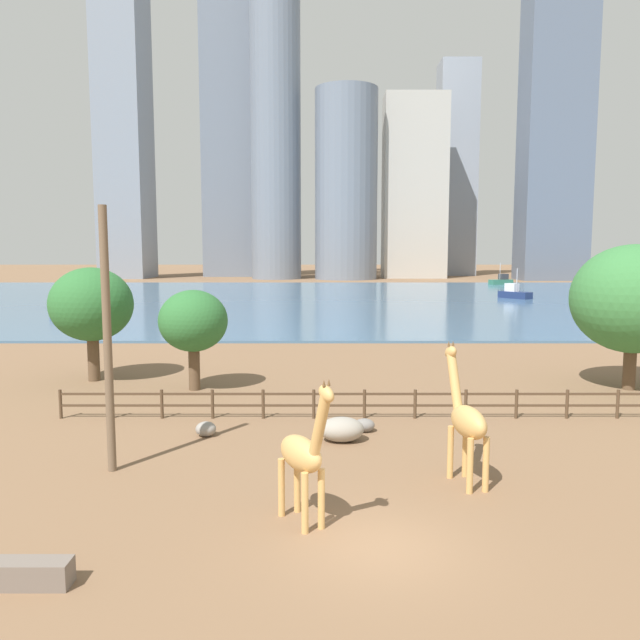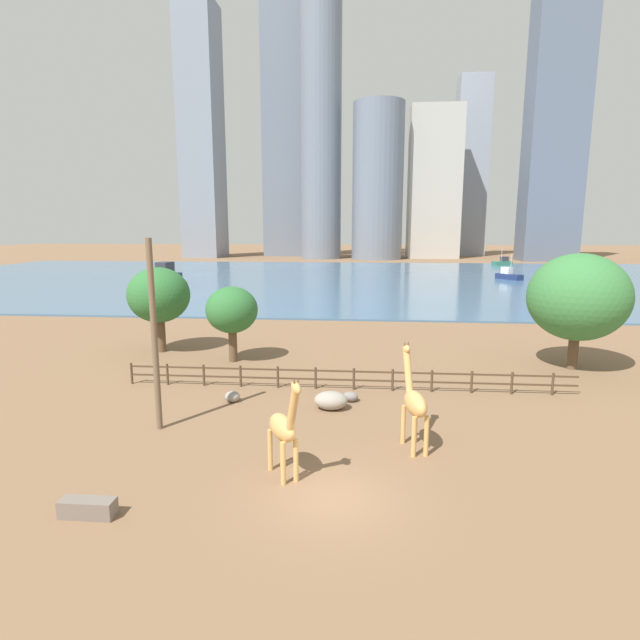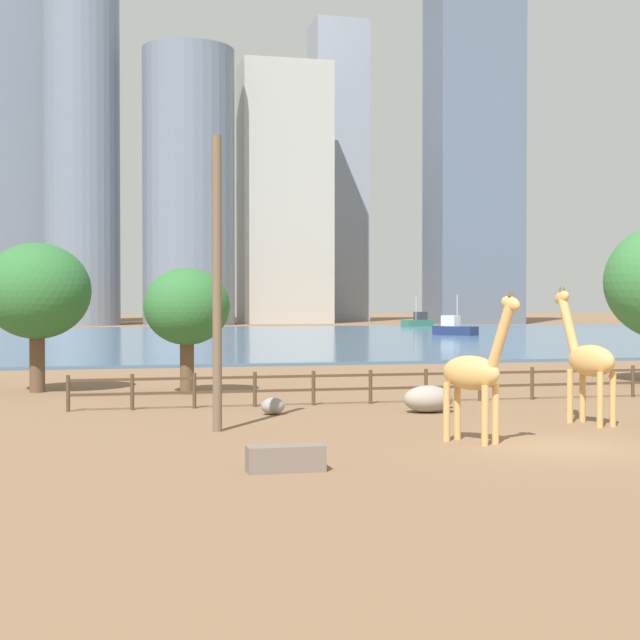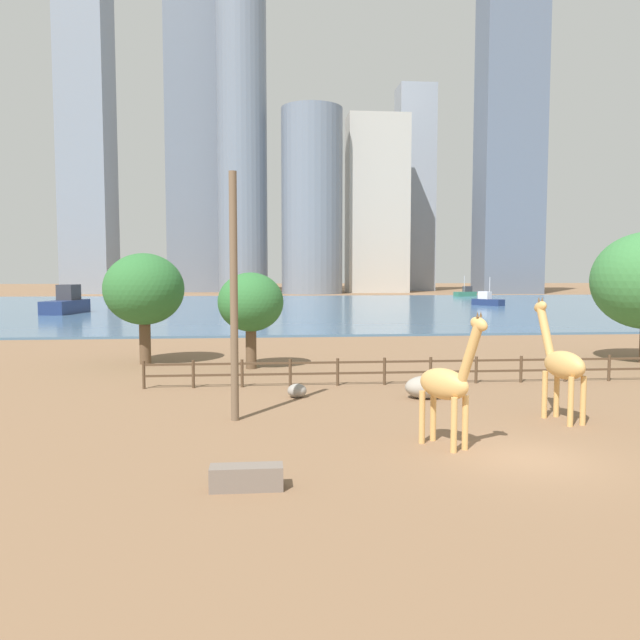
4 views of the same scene
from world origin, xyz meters
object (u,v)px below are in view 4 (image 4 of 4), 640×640
Objects in this scene: giraffe_companion at (561,364)px; feeding_trough at (246,477)px; tree_center_broad at (144,290)px; boat_sailboat at (487,301)px; boulder_small at (425,387)px; boat_tug at (466,293)px; tree_right_tall at (251,303)px; utility_pole at (234,298)px; boulder_by_pole at (439,386)px; boulder_near_fence at (297,391)px; boat_ferry at (66,304)px; giraffe_tall at (447,384)px.

giraffe_companion is 12.83m from feeding_trough.
boat_sailboat is (41.59, 56.91, -3.39)m from tree_center_broad.
boat_tug is (36.38, 104.20, 0.46)m from boulder_small.
tree_right_tall is at bearing -65.46° from boat_sailboat.
tree_right_tall reaches higher than boulder_small.
giraffe_companion is 11.99m from utility_pole.
boulder_small is (-0.98, -1.30, 0.21)m from boulder_by_pole.
boulder_small reaches higher than boulder_near_fence.
boat_ferry is at bearing -112.27° from boat_sailboat.
boulder_small reaches higher than boulder_by_pole.
tree_right_tall reaches higher than boat_tug.
tree_center_broad reaches higher than boulder_near_fence.
boulder_near_fence is 0.15× the size of tree_right_tall.
boat_tug is at bearing -30.88° from giraffe_companion.
giraffe_companion is at bearing -49.50° from tree_right_tall.
boat_tug is (43.68, 114.71, 0.64)m from feeding_trough.
feeding_trough reaches higher than boulder_by_pole.
boat_ferry is at bearing 121.06° from boulder_by_pole.
boat_ferry is at bearing 115.55° from boulder_near_fence.
utility_pole reaches higher than giraffe_companion.
boulder_near_fence is 0.45× the size of feeding_trough.
giraffe_tall is 80.97m from boat_sailboat.
utility_pole reaches higher than giraffe_tall.
boulder_near_fence is (-9.24, 5.02, -1.77)m from giraffe_companion.
tree_center_broad is at bearing -70.76° from boat_sailboat.
boulder_small is 12.80m from feeding_trough.
giraffe_tall is 0.66× the size of tree_center_broad.
utility_pole reaches higher than tree_right_tall.
tree_right_tall is at bearing 168.65° from giraffe_tall.
giraffe_companion is 5.99m from boulder_small.
boulder_near_fence is at bearing 33.65° from boat_ferry.
feeding_trough is 70.05m from boat_ferry.
boulder_small is 0.21× the size of boat_ferry.
boulder_near_fence is 14.04m from tree_center_broad.
utility_pole is 1.38× the size of tree_center_broad.
giraffe_tall is at bearing -99.98° from boulder_small.
boat_sailboat reaches higher than boulder_small.
boulder_by_pole is 14.42m from feeding_trough.
boat_sailboat is at bearing 59.14° from tree_right_tall.
tree_right_tall is at bearing 90.69° from feeding_trough.
tree_right_tall is (6.19, -2.34, -0.68)m from tree_center_broad.
boat_tug reaches higher than feeding_trough.
feeding_trough is 23.07m from tree_center_broad.
boat_tug is at bearing 71.01° from boulder_by_pole.
tree_center_broad reaches higher than boat_tug.
utility_pole reaches higher than boulder_small.
tree_center_broad reaches higher than giraffe_companion.
boulder_by_pole is (6.40, 0.61, -0.02)m from boulder_near_fence.
giraffe_tall is at bearing -62.76° from boulder_near_fence.
feeding_trough is at bearing 47.98° from boat_tug.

